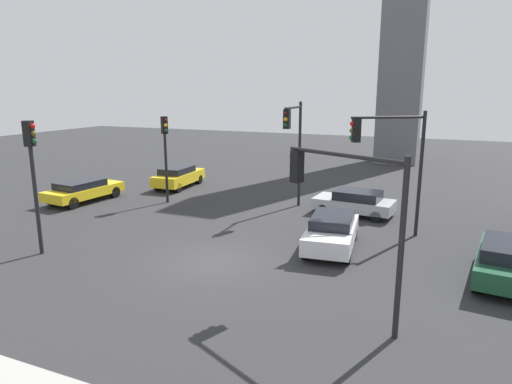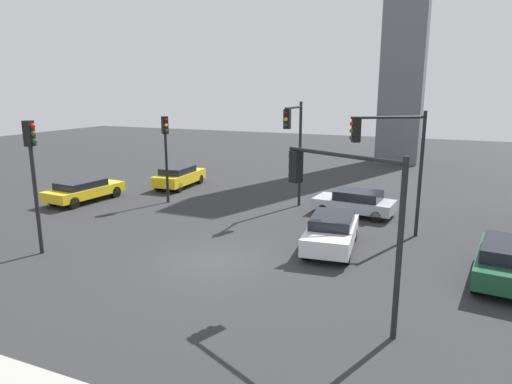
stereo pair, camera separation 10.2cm
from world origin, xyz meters
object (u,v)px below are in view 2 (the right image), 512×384
at_px(traffic_light_1, 166,143).
at_px(traffic_light_2, 33,163).
at_px(car_3, 179,176).
at_px(car_0, 355,202).
at_px(traffic_light_4, 342,196).
at_px(car_1, 331,231).
at_px(traffic_light_3, 294,136).
at_px(car_4, 511,261).
at_px(car_5, 84,190).
at_px(traffic_light_0, 391,149).

relative_size(traffic_light_1, traffic_light_2, 0.94).
bearing_deg(car_3, car_0, -103.51).
height_order(traffic_light_4, car_1, traffic_light_4).
bearing_deg(car_1, traffic_light_3, -152.91).
bearing_deg(car_0, traffic_light_4, 103.96).
xyz_separation_m(traffic_light_1, car_4, (17.56, -4.95, -2.77)).
bearing_deg(car_4, car_3, 72.06).
bearing_deg(car_4, traffic_light_2, 111.03).
bearing_deg(car_5, traffic_light_3, -70.38).
bearing_deg(traffic_light_3, traffic_light_1, -80.07).
distance_m(traffic_light_0, traffic_light_3, 6.20).
relative_size(traffic_light_0, car_3, 1.27).
bearing_deg(traffic_light_2, car_1, 14.57).
height_order(traffic_light_0, car_1, traffic_light_0).
xyz_separation_m(traffic_light_1, traffic_light_4, (12.59, -9.53, 0.08)).
height_order(traffic_light_2, car_0, traffic_light_2).
xyz_separation_m(traffic_light_2, car_5, (-4.95, 7.54, -3.05)).
bearing_deg(traffic_light_3, car_1, 33.18).
relative_size(traffic_light_4, car_5, 1.02).
height_order(traffic_light_0, car_4, traffic_light_0).
bearing_deg(car_1, traffic_light_2, -70.14).
xyz_separation_m(traffic_light_0, traffic_light_2, (-12.71, -7.74, -0.27)).
bearing_deg(car_4, car_5, 88.81).
distance_m(traffic_light_3, car_4, 12.37).
distance_m(traffic_light_1, car_4, 18.46).
bearing_deg(traffic_light_1, car_5, -124.44).
bearing_deg(car_3, traffic_light_2, -174.91).
bearing_deg(car_5, traffic_light_0, -84.21).
xyz_separation_m(traffic_light_4, car_5, (-17.35, 7.70, -2.91)).
distance_m(traffic_light_4, car_3, 19.88).
height_order(traffic_light_0, car_0, traffic_light_0).
bearing_deg(car_4, traffic_light_1, 81.03).
distance_m(car_1, car_5, 15.91).
height_order(car_4, car_5, car_4).
bearing_deg(traffic_light_2, traffic_light_0, 19.78).
bearing_deg(car_3, car_1, -125.29).
relative_size(car_3, car_4, 0.92).
distance_m(car_4, car_5, 22.55).
bearing_deg(car_1, car_4, 76.05).
xyz_separation_m(car_0, car_3, (-12.59, 2.30, 0.07)).
relative_size(traffic_light_2, traffic_light_4, 1.09).
bearing_deg(traffic_light_2, traffic_light_4, -12.32).
distance_m(traffic_light_0, car_4, 6.60).
relative_size(traffic_light_3, car_4, 1.22).
distance_m(traffic_light_4, car_5, 19.21).
bearing_deg(car_1, traffic_light_4, 10.02).
relative_size(traffic_light_0, car_0, 1.32).
distance_m(traffic_light_3, car_3, 10.14).
distance_m(traffic_light_3, car_0, 4.85).
height_order(traffic_light_1, traffic_light_4, traffic_light_1).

